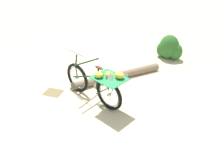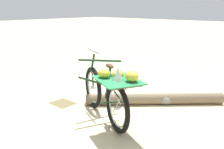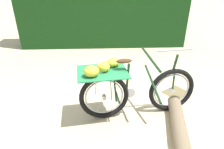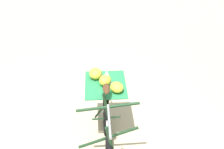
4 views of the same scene
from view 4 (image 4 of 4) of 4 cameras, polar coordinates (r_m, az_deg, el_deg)
bicycle at (r=3.92m, az=-0.92°, el=-8.84°), size 1.74×1.03×1.03m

